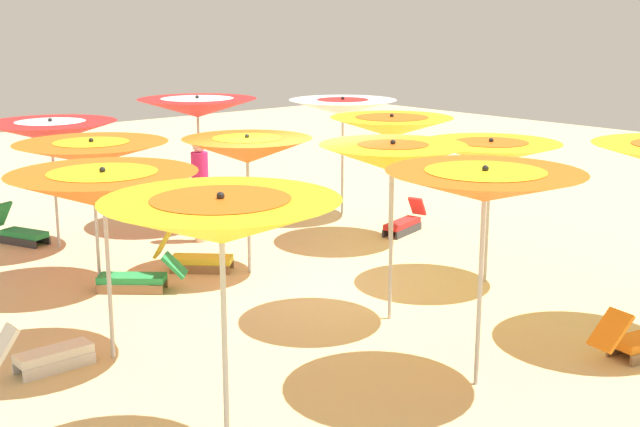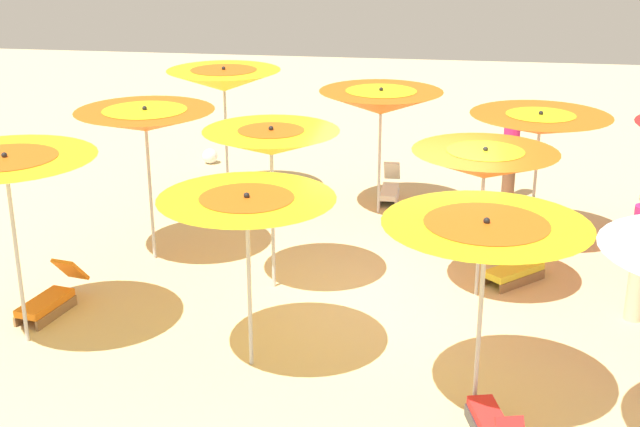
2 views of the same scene
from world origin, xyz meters
The scene contains 17 objects.
ground centered at (0.00, 0.00, -0.02)m, with size 39.57×39.57×0.04m, color beige.
beach_umbrella_3 centered at (-2.89, -0.99, 2.05)m, with size 2.16×2.16×2.28m.
beach_umbrella_4 centered at (0.18, -1.07, 1.95)m, with size 2.00×2.00×2.20m.
beach_umbrella_5 centered at (2.29, -1.97, 2.02)m, with size 2.21×2.21×2.23m.
beach_umbrella_6 centered at (-2.24, 1.67, 1.99)m, with size 2.06×2.06×2.20m.
beach_umbrella_7 centered at (0.02, 1.85, 2.18)m, with size 1.90×1.90×2.41m.
beach_umbrella_8 centered at (3.44, 0.63, 2.03)m, with size 2.15×2.15×2.29m.
beach_umbrella_9 centered at (-2.10, 4.64, 2.29)m, with size 2.18×2.18×2.51m.
beach_umbrella_10 centered at (0.79, 3.93, 2.23)m, with size 2.09×2.09×2.45m.
beach_umbrella_11 centered at (3.82, 3.51, 2.26)m, with size 2.06×2.06×2.51m.
lounger_0 centered at (1.96, -1.40, 0.20)m, with size 1.20×1.15×0.57m.
lounger_1 centered at (0.78, -1.69, 0.21)m, with size 1.13×1.13×0.68m.
lounger_2 centered at (4.20, 0.48, 0.21)m, with size 1.17×0.34×0.64m.
lounger_3 centered at (-1.27, 4.70, 0.21)m, with size 1.30×0.60×0.64m.
lounger_4 centered at (-3.48, -1.19, 0.19)m, with size 1.22×0.59×0.59m.
beachgoer_0 centered at (4.56, -1.72, 0.88)m, with size 0.30×0.30×1.68m.
beach_ball centered at (6.03, 4.47, 0.16)m, with size 0.33×0.33×0.33m, color white.
Camera 2 is at (-11.37, -0.57, 5.32)m, focal length 48.89 mm.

